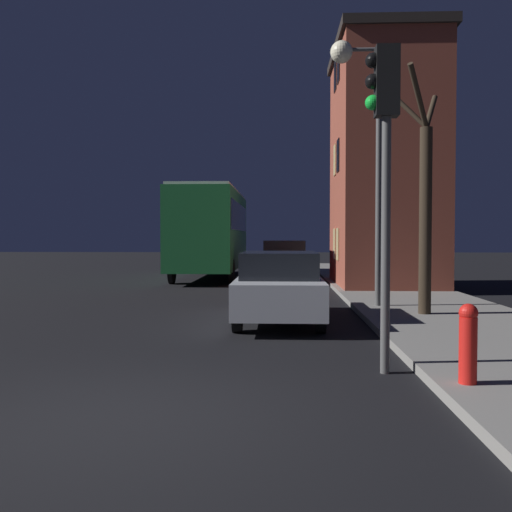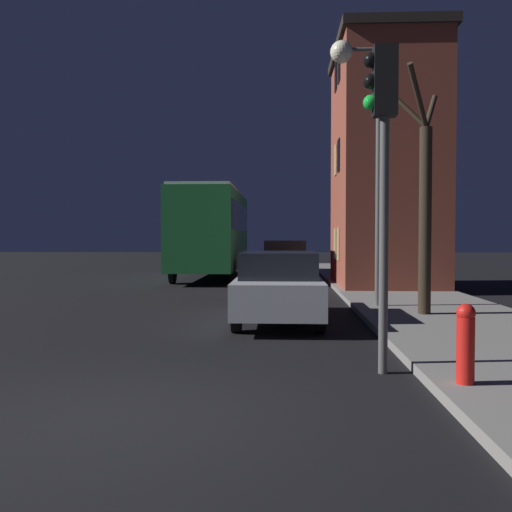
{
  "view_description": "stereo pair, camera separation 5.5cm",
  "coord_description": "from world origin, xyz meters",
  "px_view_note": "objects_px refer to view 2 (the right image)",
  "views": [
    {
      "loc": [
        1.55,
        -5.57,
        1.79
      ],
      "look_at": [
        0.9,
        9.14,
        1.29
      ],
      "focal_mm": 40.0,
      "sensor_mm": 36.0,
      "label": 1
    },
    {
      "loc": [
        1.6,
        -5.56,
        1.79
      ],
      "look_at": [
        0.9,
        9.14,
        1.29
      ],
      "focal_mm": 40.0,
      "sensor_mm": 36.0,
      "label": 2
    }
  ],
  "objects_px": {
    "traffic_light": "(382,140)",
    "car_near_lane": "(279,286)",
    "fire_hydrant": "(466,342)",
    "bare_tree": "(424,204)",
    "car_mid_lane": "(285,260)",
    "bus": "(212,227)",
    "streetlamp": "(358,106)"
  },
  "relations": [
    {
      "from": "car_near_lane",
      "to": "traffic_light",
      "type": "bearing_deg",
      "value": -73.0
    },
    {
      "from": "bus",
      "to": "fire_hydrant",
      "type": "bearing_deg",
      "value": -74.11
    },
    {
      "from": "streetlamp",
      "to": "bus",
      "type": "height_order",
      "value": "streetlamp"
    },
    {
      "from": "traffic_light",
      "to": "fire_hydrant",
      "type": "relative_size",
      "value": 4.69
    },
    {
      "from": "bus",
      "to": "car_mid_lane",
      "type": "xyz_separation_m",
      "value": [
        3.13,
        -1.87,
        -1.37
      ]
    },
    {
      "from": "bus",
      "to": "fire_hydrant",
      "type": "xyz_separation_m",
      "value": [
        5.11,
        -17.93,
        -1.61
      ]
    },
    {
      "from": "traffic_light",
      "to": "car_near_lane",
      "type": "relative_size",
      "value": 0.95
    },
    {
      "from": "bare_tree",
      "to": "car_near_lane",
      "type": "xyz_separation_m",
      "value": [
        -3.09,
        -0.39,
        -1.72
      ]
    },
    {
      "from": "car_mid_lane",
      "to": "fire_hydrant",
      "type": "xyz_separation_m",
      "value": [
        1.98,
        -16.06,
        -0.25
      ]
    },
    {
      "from": "bare_tree",
      "to": "car_near_lane",
      "type": "height_order",
      "value": "bare_tree"
    },
    {
      "from": "traffic_light",
      "to": "car_near_lane",
      "type": "bearing_deg",
      "value": 107.0
    },
    {
      "from": "streetlamp",
      "to": "traffic_light",
      "type": "height_order",
      "value": "streetlamp"
    },
    {
      "from": "bus",
      "to": "bare_tree",
      "type": "bearing_deg",
      "value": -63.34
    },
    {
      "from": "traffic_light",
      "to": "fire_hydrant",
      "type": "bearing_deg",
      "value": -52.41
    },
    {
      "from": "fire_hydrant",
      "to": "bus",
      "type": "bearing_deg",
      "value": 105.89
    },
    {
      "from": "streetlamp",
      "to": "bare_tree",
      "type": "relative_size",
      "value": 1.24
    },
    {
      "from": "traffic_light",
      "to": "car_near_lane",
      "type": "distance_m",
      "value": 5.2
    },
    {
      "from": "bare_tree",
      "to": "bus",
      "type": "distance_m",
      "value": 13.5
    },
    {
      "from": "car_near_lane",
      "to": "car_mid_lane",
      "type": "relative_size",
      "value": 0.93
    },
    {
      "from": "bare_tree",
      "to": "bus",
      "type": "bearing_deg",
      "value": 116.66
    },
    {
      "from": "car_mid_lane",
      "to": "car_near_lane",
      "type": "bearing_deg",
      "value": -90.89
    },
    {
      "from": "bare_tree",
      "to": "streetlamp",
      "type": "bearing_deg",
      "value": 130.25
    },
    {
      "from": "bus",
      "to": "streetlamp",
      "type": "bearing_deg",
      "value": -65.52
    },
    {
      "from": "bare_tree",
      "to": "fire_hydrant",
      "type": "bearing_deg",
      "value": -99.21
    },
    {
      "from": "car_near_lane",
      "to": "car_mid_lane",
      "type": "bearing_deg",
      "value": 89.11
    },
    {
      "from": "traffic_light",
      "to": "car_near_lane",
      "type": "xyz_separation_m",
      "value": [
        -1.37,
        4.47,
        -2.28
      ]
    },
    {
      "from": "fire_hydrant",
      "to": "streetlamp",
      "type": "bearing_deg",
      "value": 92.12
    },
    {
      "from": "bare_tree",
      "to": "bus",
      "type": "xyz_separation_m",
      "value": [
        -6.06,
        12.06,
        -0.26
      ]
    },
    {
      "from": "streetlamp",
      "to": "bare_tree",
      "type": "bearing_deg",
      "value": -49.75
    },
    {
      "from": "bare_tree",
      "to": "car_mid_lane",
      "type": "bearing_deg",
      "value": 106.03
    },
    {
      "from": "traffic_light",
      "to": "bus",
      "type": "distance_m",
      "value": 17.49
    },
    {
      "from": "bus",
      "to": "traffic_light",
      "type": "bearing_deg",
      "value": -75.65
    }
  ]
}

